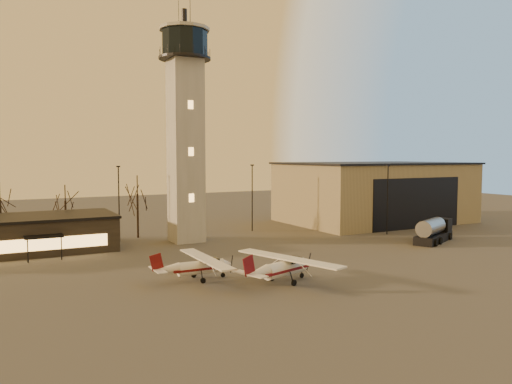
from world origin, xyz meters
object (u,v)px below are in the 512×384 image
at_px(terminal, 2,236).
at_px(cessna_rear, 202,269).
at_px(cessna_front, 286,270).
at_px(fuel_truck, 434,232).
at_px(hangar, 374,192).
at_px(control_tower, 185,119).

xyz_separation_m(terminal, cessna_rear, (16.12, -22.41, -1.16)).
relative_size(terminal, cessna_front, 2.21).
relative_size(cessna_rear, fuel_truck, 1.18).
height_order(terminal, fuel_truck, terminal).
height_order(hangar, fuel_truck, hangar).
distance_m(control_tower, terminal, 26.24).
height_order(cessna_front, cessna_rear, cessna_front).
bearing_deg(terminal, hangar, 1.97).
distance_m(control_tower, cessna_rear, 26.21).
xyz_separation_m(control_tower, fuel_truck, (28.91, -15.87, -15.05)).
height_order(control_tower, fuel_truck, control_tower).
bearing_deg(cessna_front, cessna_rear, 127.36).
distance_m(control_tower, fuel_truck, 36.25).
height_order(hangar, cessna_rear, hangar).
bearing_deg(control_tower, hangar, 6.31).
height_order(control_tower, terminal, control_tower).
relative_size(control_tower, cessna_front, 2.83).
bearing_deg(fuel_truck, hangar, 45.36).
height_order(terminal, cessna_front, terminal).
height_order(cessna_front, fuel_truck, fuel_truck).
xyz_separation_m(cessna_rear, fuel_truck, (34.78, 4.55, 0.28)).
bearing_deg(hangar, cessna_rear, -149.77).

